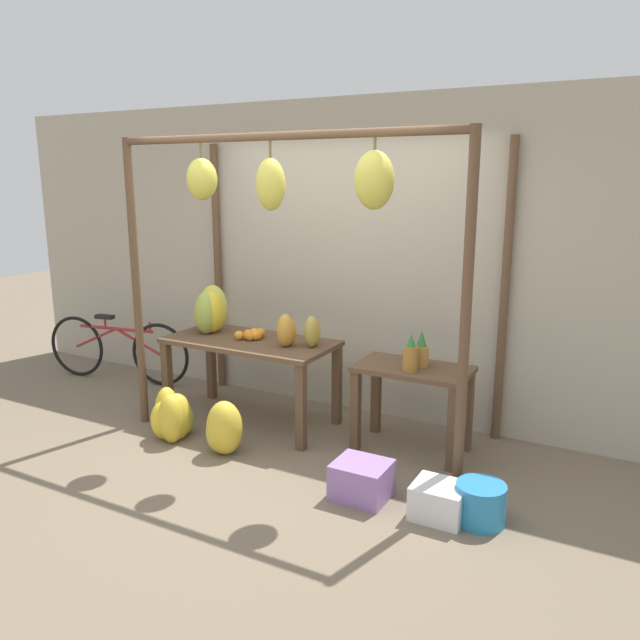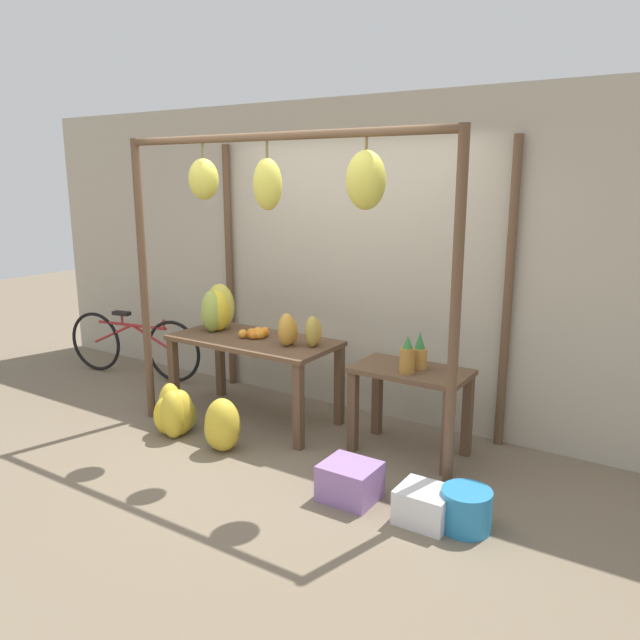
{
  "view_description": "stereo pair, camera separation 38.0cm",
  "coord_description": "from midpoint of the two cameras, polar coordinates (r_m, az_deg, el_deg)",
  "views": [
    {
      "loc": [
        2.45,
        -3.62,
        2.13
      ],
      "look_at": [
        0.11,
        0.68,
        1.0
      ],
      "focal_mm": 35.0,
      "sensor_mm": 36.0,
      "label": 1
    },
    {
      "loc": [
        2.77,
        -3.42,
        2.13
      ],
      "look_at": [
        0.11,
        0.68,
        1.0
      ],
      "focal_mm": 35.0,
      "sensor_mm": 36.0,
      "label": 2
    }
  ],
  "objects": [
    {
      "name": "pineapple_cluster",
      "position": [
        4.78,
        6.52,
        -3.06
      ],
      "size": [
        0.15,
        0.27,
        0.29
      ],
      "color": "#A3702D",
      "rests_on": "display_table_side"
    },
    {
      "name": "papaya_pile",
      "position": [
        5.16,
        -4.11,
        -1.06
      ],
      "size": [
        0.39,
        0.33,
        0.28
      ],
      "color": "gold",
      "rests_on": "display_table_main"
    },
    {
      "name": "stall_awning",
      "position": [
        4.73,
        -4.16,
        8.49
      ],
      "size": [
        2.9,
        1.28,
        2.43
      ],
      "color": "brown",
      "rests_on": "ground_plane"
    },
    {
      "name": "blue_bucket",
      "position": [
        4.14,
        11.83,
        -16.14
      ],
      "size": [
        0.31,
        0.31,
        0.26
      ],
      "color": "teal",
      "rests_on": "ground_plane"
    },
    {
      "name": "fruit_crate_white",
      "position": [
        4.35,
        1.26,
        -14.45
      ],
      "size": [
        0.37,
        0.33,
        0.25
      ],
      "color": "#9970B7",
      "rests_on": "ground_plane"
    },
    {
      "name": "shop_wall_back",
      "position": [
        5.64,
        0.73,
        5.57
      ],
      "size": [
        8.0,
        0.08,
        2.8
      ],
      "color": "#B2A893",
      "rests_on": "ground_plane"
    },
    {
      "name": "banana_pile_on_table",
      "position": [
        5.72,
        -11.93,
        0.72
      ],
      "size": [
        0.39,
        0.42,
        0.43
      ],
      "color": "yellow",
      "rests_on": "display_table_main"
    },
    {
      "name": "ground_plane",
      "position": [
        4.87,
        -7.41,
        -13.03
      ],
      "size": [
        20.0,
        20.0,
        0.0
      ],
      "primitive_type": "plane",
      "color": "#756651"
    },
    {
      "name": "display_table_side",
      "position": [
        4.91,
        6.26,
        -6.11
      ],
      "size": [
        0.88,
        0.51,
        0.69
      ],
      "color": "brown",
      "rests_on": "ground_plane"
    },
    {
      "name": "orange_pile",
      "position": [
        5.45,
        -8.1,
        -1.32
      ],
      "size": [
        0.22,
        0.23,
        0.09
      ],
      "color": "orange",
      "rests_on": "display_table_main"
    },
    {
      "name": "banana_pile_ground_left",
      "position": [
        5.39,
        -15.34,
        -8.58
      ],
      "size": [
        0.4,
        0.46,
        0.43
      ],
      "color": "gold",
      "rests_on": "ground_plane"
    },
    {
      "name": "display_table_main",
      "position": [
        5.48,
        -8.36,
        -2.94
      ],
      "size": [
        1.48,
        0.72,
        0.75
      ],
      "color": "brown",
      "rests_on": "ground_plane"
    },
    {
      "name": "fruit_crate_purple",
      "position": [
        4.16,
        8.19,
        -16.1
      ],
      "size": [
        0.33,
        0.29,
        0.22
      ],
      "color": "silver",
      "rests_on": "ground_plane"
    },
    {
      "name": "parked_bicycle",
      "position": [
        7.0,
        -19.54,
        -2.51
      ],
      "size": [
        1.68,
        0.34,
        0.71
      ],
      "color": "black",
      "rests_on": "ground_plane"
    },
    {
      "name": "banana_pile_ground_right",
      "position": [
        5.02,
        -11.02,
        -9.81
      ],
      "size": [
        0.37,
        0.32,
        0.44
      ],
      "color": "gold",
      "rests_on": "ground_plane"
    }
  ]
}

